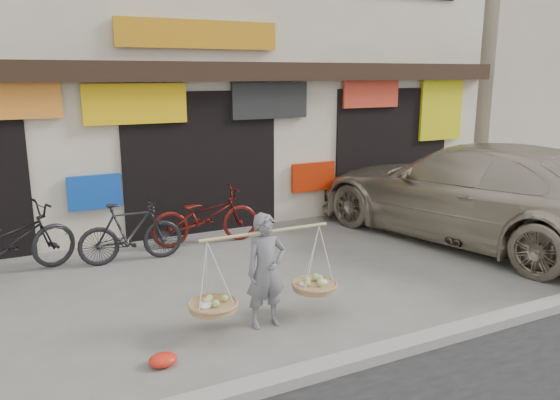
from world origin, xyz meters
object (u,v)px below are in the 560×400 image
street_vendor (266,276)px  suv (472,192)px  bike_1 (131,232)px  bike_2 (205,216)px  bike_0 (6,243)px

street_vendor → suv: (4.90, 1.55, 0.26)m
bike_1 → bike_2: size_ratio=0.85×
bike_2 → bike_0: bearing=99.6°
bike_0 → bike_2: (3.22, 0.28, -0.04)m
suv → bike_2: bearing=-36.8°
bike_1 → street_vendor: bearing=-159.5°
street_vendor → suv: bearing=17.8°
bike_0 → suv: (7.69, -1.64, 0.35)m
bike_1 → suv: bearing=-101.7°
bike_0 → street_vendor: bearing=-158.3°
bike_1 → suv: 6.09m
street_vendor → bike_1: street_vendor is taller
bike_1 → bike_2: (1.41, 0.39, 0.01)m
bike_1 → bike_2: bearing=-71.8°
bike_1 → suv: size_ratio=0.25×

